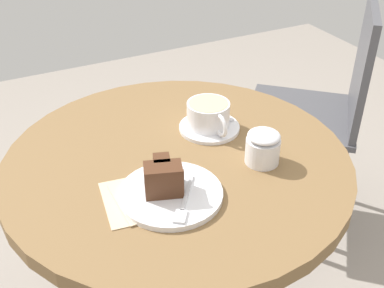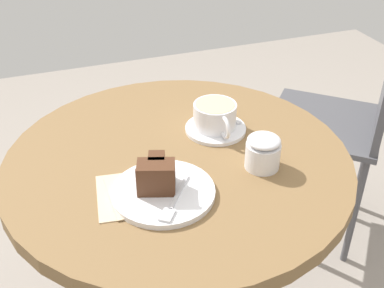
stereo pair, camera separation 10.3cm
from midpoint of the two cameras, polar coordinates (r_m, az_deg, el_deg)
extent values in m
cylinder|color=brown|center=(1.07, -4.52, -2.37)|extent=(0.77, 0.77, 0.03)
cylinder|color=silver|center=(1.31, -3.82, -15.10)|extent=(0.07, 0.07, 0.67)
cylinder|color=white|center=(1.15, -0.48, 1.89)|extent=(0.14, 0.14, 0.01)
cylinder|color=white|center=(1.14, -0.65, 3.48)|extent=(0.10, 0.10, 0.06)
cylinder|color=#D6B789|center=(1.12, -0.66, 4.74)|extent=(0.09, 0.09, 0.00)
torus|color=white|center=(1.09, 0.71, 2.10)|extent=(0.05, 0.01, 0.05)
cube|color=silver|center=(1.18, -0.22, 3.05)|extent=(0.05, 0.07, 0.00)
ellipsoid|color=silver|center=(1.17, 2.05, 2.88)|extent=(0.02, 0.02, 0.00)
cylinder|color=white|center=(0.95, -5.65, -6.03)|extent=(0.20, 0.20, 0.01)
cube|color=black|center=(0.94, -6.50, -5.12)|extent=(0.07, 0.09, 0.02)
cube|color=black|center=(0.97, -6.59, -3.91)|extent=(0.04, 0.04, 0.02)
cube|color=#4C2B19|center=(0.93, -6.56, -4.43)|extent=(0.07, 0.09, 0.01)
cube|color=#4C2B19|center=(0.96, -6.65, -3.23)|extent=(0.04, 0.04, 0.01)
cube|color=black|center=(0.92, -6.61, -3.72)|extent=(0.07, 0.09, 0.02)
cube|color=black|center=(0.95, -6.70, -2.53)|extent=(0.04, 0.04, 0.02)
cube|color=#4C2B19|center=(0.91, -6.67, -3.00)|extent=(0.07, 0.09, 0.01)
cube|color=#4C2B19|center=(0.94, -6.76, -1.82)|extent=(0.04, 0.04, 0.01)
cube|color=#4C2B19|center=(0.91, -6.51, -5.02)|extent=(0.03, 0.07, 0.06)
cube|color=silver|center=(0.94, -3.73, -5.86)|extent=(0.09, 0.07, 0.00)
cube|color=silver|center=(0.88, -4.77, -8.70)|extent=(0.04, 0.04, 0.00)
cube|color=beige|center=(0.95, -9.13, -6.45)|extent=(0.16, 0.16, 0.00)
cube|color=beige|center=(0.95, -8.08, -6.15)|extent=(0.13, 0.13, 0.00)
cylinder|color=#4C4C51|center=(2.05, 6.48, 0.42)|extent=(0.02, 0.02, 0.45)
cylinder|color=#4C4C51|center=(1.79, 4.70, -5.01)|extent=(0.02, 0.02, 0.45)
cylinder|color=#4C4C51|center=(2.04, 15.45, -0.89)|extent=(0.02, 0.02, 0.45)
cylinder|color=#4C4C51|center=(1.77, 15.03, -6.56)|extent=(0.02, 0.02, 0.45)
cube|color=#4C4C51|center=(1.78, 11.19, 3.35)|extent=(0.54, 0.54, 0.02)
cube|color=#4C4C51|center=(1.69, 17.93, 8.69)|extent=(0.28, 0.26, 0.40)
cylinder|color=white|center=(1.03, 5.56, -0.90)|extent=(0.07, 0.07, 0.06)
ellipsoid|color=white|center=(1.01, 5.67, 0.86)|extent=(0.07, 0.07, 0.02)
camera|label=1|loc=(0.05, -92.86, -1.88)|focal=45.00mm
camera|label=2|loc=(0.05, 87.14, 1.88)|focal=45.00mm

